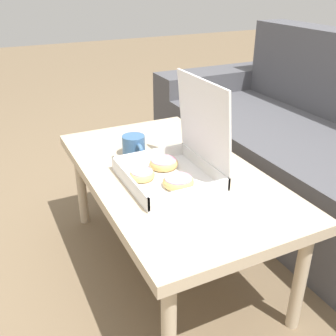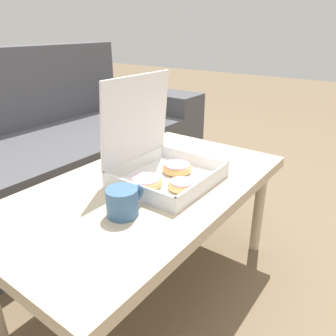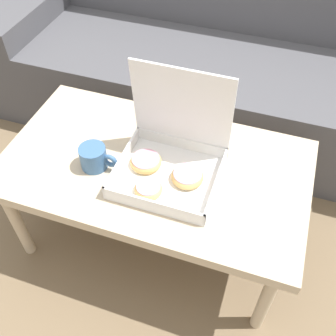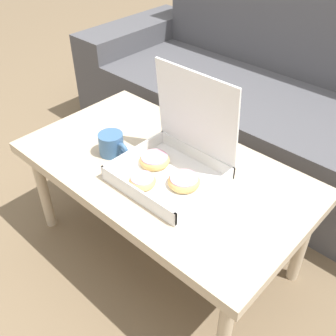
# 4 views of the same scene
# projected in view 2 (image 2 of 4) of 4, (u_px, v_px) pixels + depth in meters

# --- Properties ---
(ground_plane) EXTENTS (12.00, 12.00, 0.00)m
(ground_plane) POSITION_uv_depth(u_px,v_px,m) (134.00, 277.00, 1.35)
(ground_plane) COLOR #756047
(couch) EXTENTS (2.25, 0.80, 0.85)m
(couch) POSITION_uv_depth(u_px,v_px,m) (14.00, 167.00, 1.66)
(couch) COLOR #4C4C51
(couch) RESTS_ON ground_plane
(coffee_table) EXTENTS (1.07, 0.60, 0.45)m
(coffee_table) POSITION_uv_depth(u_px,v_px,m) (146.00, 196.00, 1.14)
(coffee_table) COLOR #C6B293
(coffee_table) RESTS_ON ground_plane
(pastry_box) EXTENTS (0.34, 0.30, 0.35)m
(pastry_box) POSITION_uv_depth(u_px,v_px,m) (160.00, 163.00, 1.13)
(pastry_box) COLOR white
(pastry_box) RESTS_ON coffee_table
(coffee_mug) EXTENTS (0.13, 0.09, 0.08)m
(coffee_mug) POSITION_uv_depth(u_px,v_px,m) (123.00, 202.00, 0.93)
(coffee_mug) COLOR #3D6693
(coffee_mug) RESTS_ON coffee_table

